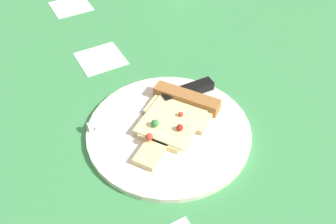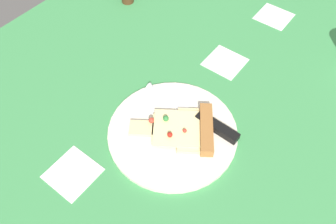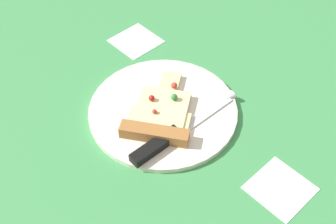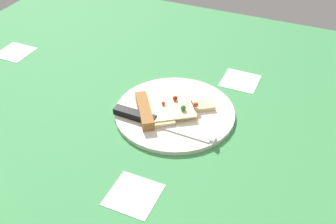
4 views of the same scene
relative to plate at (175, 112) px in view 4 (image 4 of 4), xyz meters
The scene contains 4 objects.
ground_plane 12.77cm from the plate, 45.72° to the right, with size 134.83×134.83×3.00cm.
plate is the anchor object (origin of this frame).
pizza_slice 2.87cm from the plate, 54.94° to the right, with size 16.35×18.74×2.56cm.
knife 6.72cm from the plate, 23.06° to the right, with size 2.76×24.05×2.45cm.
Camera 4 is at (58.38, 36.78, 57.56)cm, focal length 43.15 mm.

